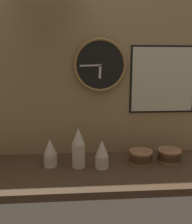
{
  "coord_description": "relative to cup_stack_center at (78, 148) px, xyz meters",
  "views": [
    {
      "loc": [
        -0.07,
        -1.31,
        0.59
      ],
      "look_at": [
        0.03,
        0.04,
        0.33
      ],
      "focal_mm": 38.0,
      "sensor_mm": 36.0,
      "label": 1
    }
  ],
  "objects": [
    {
      "name": "cup_stack_center_right",
      "position": [
        0.14,
        -0.02,
        -0.03
      ],
      "size": [
        0.08,
        0.08,
        0.17
      ],
      "color": "beige",
      "rests_on": "ground_plane"
    },
    {
      "name": "wall_clock",
      "position": [
        0.15,
        0.21,
        0.48
      ],
      "size": [
        0.34,
        0.03,
        0.34
      ],
      "color": "black"
    },
    {
      "name": "wall_tiled_back",
      "position": [
        0.07,
        0.24,
        0.41
      ],
      "size": [
        1.6,
        0.03,
        1.05
      ],
      "color": "tan",
      "rests_on": "ground_plane"
    },
    {
      "name": "cup_stack_center_left",
      "position": [
        -0.17,
        0.02,
        -0.03
      ],
      "size": [
        0.08,
        0.08,
        0.17
      ],
      "color": "beige",
      "rests_on": "ground_plane"
    },
    {
      "name": "bowl_stack_far_right",
      "position": [
        0.56,
        0.03,
        -0.07
      ],
      "size": [
        0.14,
        0.14,
        0.08
      ],
      "color": "#996B47",
      "rests_on": "ground_plane"
    },
    {
      "name": "bowl_stack_right",
      "position": [
        0.38,
        0.02,
        -0.07
      ],
      "size": [
        0.14,
        0.14,
        0.08
      ],
      "color": "#996B47",
      "rests_on": "ground_plane"
    },
    {
      "name": "ground_plane",
      "position": [
        0.07,
        -0.03,
        -0.14
      ],
      "size": [
        1.6,
        0.56,
        0.04
      ],
      "primitive_type": "cube",
      "color": "#4C3826"
    },
    {
      "name": "cup_stack_center",
      "position": [
        0.0,
        0.0,
        0.0
      ],
      "size": [
        0.08,
        0.08,
        0.24
      ],
      "color": "beige",
      "rests_on": "ground_plane"
    },
    {
      "name": "menu_board",
      "position": [
        0.57,
        0.22,
        0.38
      ],
      "size": [
        0.44,
        0.01,
        0.44
      ],
      "color": "black"
    }
  ]
}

